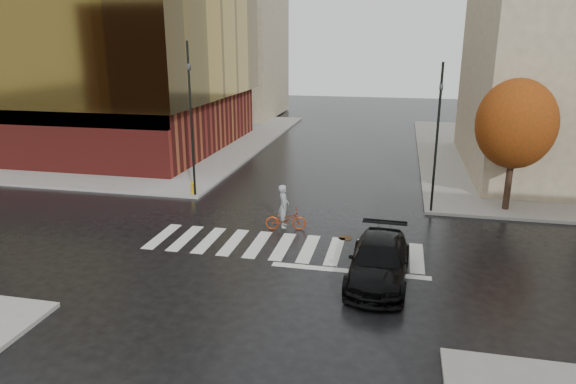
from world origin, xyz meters
name	(u,v)px	position (x,y,z in m)	size (l,w,h in m)	color
ground	(280,251)	(0.00, 0.00, 0.00)	(120.00, 120.00, 0.00)	black
sidewalk_nw	(102,138)	(-21.00, 21.00, 0.07)	(30.00, 30.00, 0.15)	gray
crosswalk	(283,246)	(0.00, 0.50, 0.01)	(12.00, 3.00, 0.01)	silver
office_glass	(59,41)	(-22.00, 17.99, 8.28)	(27.00, 19.00, 16.00)	maroon
building_nw_far	(215,22)	(-16.00, 37.00, 10.15)	(14.00, 12.00, 20.00)	gray
tree_ne_a	(516,124)	(10.00, 7.40, 4.46)	(3.80, 3.80, 6.50)	black
sedan	(379,261)	(4.08, -1.80, 0.74)	(2.09, 5.13, 1.49)	black
cyclist	(285,215)	(-0.36, 2.50, 0.72)	(1.96, 1.01, 2.12)	#9F310E
traffic_light_nw	(191,108)	(-6.30, 6.30, 4.92)	(0.25, 0.23, 8.18)	black
traffic_light_ne	(438,129)	(6.30, 6.30, 4.27)	(0.20, 0.22, 7.25)	black
fire_hydrant	(193,187)	(-6.50, 6.50, 0.53)	(0.25, 0.25, 0.69)	#C7980B
manhole	(345,238)	(2.47, 2.00, 0.01)	(0.62, 0.62, 0.01)	#473019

